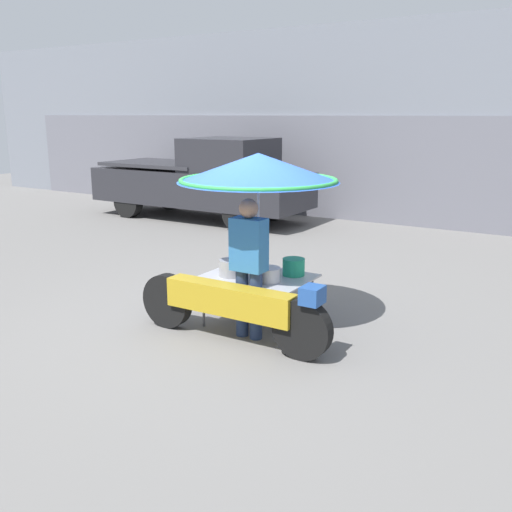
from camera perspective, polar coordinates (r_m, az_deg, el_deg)
The scene contains 5 objects.
ground_plane at distance 6.74m, azimuth -2.98°, elevation -7.16°, with size 36.00×36.00×0.00m, color slate.
shopfront_building at distance 13.97m, azimuth 16.95°, elevation 12.44°, with size 28.00×2.06×4.42m.
vendor_motorcycle_cart at distance 6.36m, azimuth -0.10°, elevation 5.80°, with size 2.39×1.82×2.01m.
vendor_person at distance 6.19m, azimuth -0.72°, elevation -0.58°, with size 0.38×0.22×1.56m.
pickup_truck at distance 13.55m, azimuth -5.17°, elevation 7.55°, with size 5.31×1.81×1.91m.
Camera 1 is at (3.56, -5.18, 2.43)m, focal length 40.00 mm.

